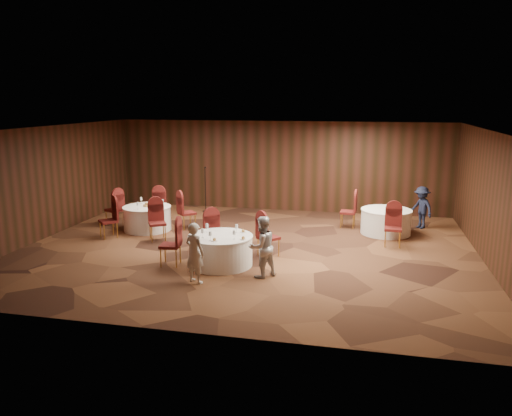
% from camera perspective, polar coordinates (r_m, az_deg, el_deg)
% --- Properties ---
extents(ground, '(12.00, 12.00, 0.00)m').
position_cam_1_polar(ground, '(13.49, -1.02, -4.71)').
color(ground, black).
rests_on(ground, ground).
extents(room_shell, '(12.00, 12.00, 12.00)m').
position_cam_1_polar(room_shell, '(13.05, -1.05, 3.57)').
color(room_shell, silver).
rests_on(room_shell, ground).
extents(table_main, '(1.57, 1.57, 0.74)m').
position_cam_1_polar(table_main, '(12.16, -4.06, -4.82)').
color(table_main, silver).
rests_on(table_main, ground).
extents(table_left, '(1.46, 1.46, 0.74)m').
position_cam_1_polar(table_left, '(15.70, -12.31, -1.13)').
color(table_left, silver).
rests_on(table_left, ground).
extents(table_right, '(1.49, 1.49, 0.74)m').
position_cam_1_polar(table_right, '(15.42, 14.62, -1.49)').
color(table_right, silver).
rests_on(table_right, ground).
extents(chairs_main, '(2.84, 2.00, 1.00)m').
position_cam_1_polar(chairs_main, '(12.75, -4.54, -3.43)').
color(chairs_main, '#470E0F').
rests_on(chairs_main, ground).
extents(chairs_left, '(3.14, 2.91, 1.00)m').
position_cam_1_polar(chairs_left, '(15.69, -12.45, -0.67)').
color(chairs_left, '#470E0F').
rests_on(chairs_left, ground).
extents(chairs_right, '(1.83, 2.35, 1.00)m').
position_cam_1_polar(chairs_right, '(15.00, 12.78, -1.28)').
color(chairs_right, '#470E0F').
rests_on(chairs_right, ground).
extents(tabletop_main, '(1.16, 1.05, 0.22)m').
position_cam_1_polar(tabletop_main, '(11.90, -3.57, -2.84)').
color(tabletop_main, silver).
rests_on(tabletop_main, table_main).
extents(tabletop_left, '(0.88, 0.81, 0.22)m').
position_cam_1_polar(tabletop_left, '(15.60, -12.36, 0.47)').
color(tabletop_left, silver).
rests_on(tabletop_left, table_left).
extents(tabletop_right, '(0.08, 0.08, 0.22)m').
position_cam_1_polar(tabletop_right, '(15.05, 15.54, 0.17)').
color(tabletop_right, silver).
rests_on(tabletop_right, table_right).
extents(mic_stand, '(0.24, 0.24, 1.61)m').
position_cam_1_polar(mic_stand, '(17.94, -5.78, 1.09)').
color(mic_stand, black).
rests_on(mic_stand, ground).
extents(woman_a, '(0.58, 0.50, 1.36)m').
position_cam_1_polar(woman_a, '(10.99, -7.00, -5.11)').
color(woman_a, silver).
rests_on(woman_a, ground).
extents(woman_b, '(0.86, 0.86, 1.41)m').
position_cam_1_polar(woman_b, '(11.26, 0.68, -4.45)').
color(woman_b, '#B6B6BB').
rests_on(woman_b, ground).
extents(man_c, '(0.91, 0.97, 1.32)m').
position_cam_1_polar(man_c, '(16.33, 18.39, 0.06)').
color(man_c, '#161C33').
rests_on(man_c, ground).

